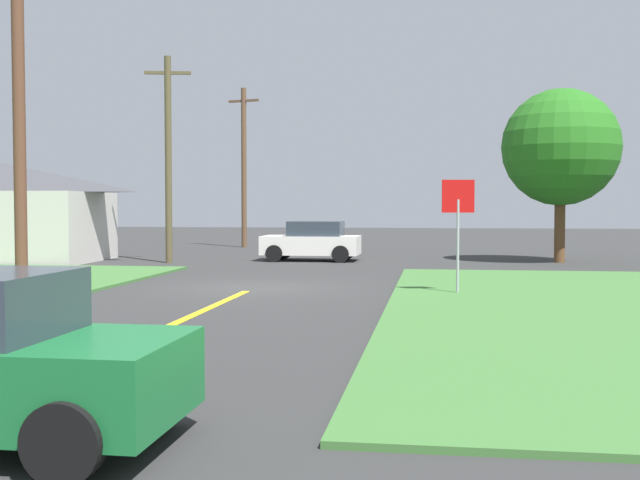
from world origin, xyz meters
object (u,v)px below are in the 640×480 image
(utility_pole_far, at_px, (244,166))
(oak_tree_left, at_px, (561,148))
(car_approaching_junction, at_px, (312,241))
(utility_pole_mid, at_px, (168,156))
(utility_pole_near, at_px, (19,124))
(stop_sign, at_px, (458,213))

(utility_pole_far, xyz_separation_m, oak_tree_left, (15.13, -9.51, 0.11))
(oak_tree_left, bearing_deg, utility_pole_far, 147.85)
(car_approaching_junction, relative_size, utility_pole_far, 0.46)
(utility_pole_mid, bearing_deg, utility_pole_far, 89.49)
(utility_pole_near, xyz_separation_m, utility_pole_mid, (-0.41, 11.92, -0.04))
(car_approaching_junction, distance_m, utility_pole_near, 15.19)
(utility_pole_near, relative_size, utility_pole_far, 0.96)
(stop_sign, relative_size, utility_pole_near, 0.35)
(utility_pole_near, bearing_deg, oak_tree_left, 44.01)
(utility_pole_mid, distance_m, utility_pole_far, 11.92)
(stop_sign, height_order, utility_pole_far, utility_pole_far)
(car_approaching_junction, distance_m, oak_tree_left, 10.53)
(utility_pole_near, distance_m, oak_tree_left, 20.63)
(utility_pole_mid, bearing_deg, utility_pole_near, -88.05)
(car_approaching_junction, relative_size, oak_tree_left, 0.58)
(stop_sign, height_order, oak_tree_left, oak_tree_left)
(utility_pole_near, xyz_separation_m, oak_tree_left, (14.83, 14.33, 0.31))
(car_approaching_junction, bearing_deg, utility_pole_mid, 21.04)
(stop_sign, xyz_separation_m, oak_tree_left, (4.32, 12.32, 2.48))
(car_approaching_junction, xyz_separation_m, oak_tree_left, (9.84, 0.40, 3.73))
(car_approaching_junction, height_order, utility_pole_far, utility_pole_far)
(stop_sign, height_order, utility_pole_mid, utility_pole_mid)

